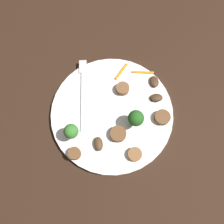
# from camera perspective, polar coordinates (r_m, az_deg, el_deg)

# --- Properties ---
(ground_plane) EXTENTS (1.40, 1.40, 0.00)m
(ground_plane) POSITION_cam_1_polar(r_m,az_deg,el_deg) (0.53, 0.00, -0.46)
(ground_plane) COLOR black
(plate) EXTENTS (0.28, 0.28, 0.01)m
(plate) POSITION_cam_1_polar(r_m,az_deg,el_deg) (0.52, 0.00, -0.23)
(plate) COLOR white
(plate) RESTS_ON ground_plane
(fork) EXTENTS (0.18, 0.04, 0.00)m
(fork) POSITION_cam_1_polar(r_m,az_deg,el_deg) (0.54, -7.40, 5.83)
(fork) COLOR silver
(fork) RESTS_ON plate
(broccoli_floret_0) EXTENTS (0.03, 0.03, 0.05)m
(broccoli_floret_0) POSITION_cam_1_polar(r_m,az_deg,el_deg) (0.48, -10.19, -4.83)
(broccoli_floret_0) COLOR #408630
(broccoli_floret_0) RESTS_ON plate
(broccoli_floret_1) EXTENTS (0.03, 0.03, 0.05)m
(broccoli_floret_1) POSITION_cam_1_polar(r_m,az_deg,el_deg) (0.48, 6.01, -1.61)
(broccoli_floret_1) COLOR #296420
(broccoli_floret_1) RESTS_ON plate
(sausage_slice_0) EXTENTS (0.03, 0.03, 0.01)m
(sausage_slice_0) POSITION_cam_1_polar(r_m,az_deg,el_deg) (0.53, 2.68, 5.86)
(sausage_slice_0) COLOR brown
(sausage_slice_0) RESTS_ON plate
(sausage_slice_1) EXTENTS (0.03, 0.03, 0.01)m
(sausage_slice_1) POSITION_cam_1_polar(r_m,az_deg,el_deg) (0.49, -9.36, -10.23)
(sausage_slice_1) COLOR brown
(sausage_slice_1) RESTS_ON plate
(sausage_slice_2) EXTENTS (0.04, 0.04, 0.01)m
(sausage_slice_2) POSITION_cam_1_polar(r_m,az_deg,el_deg) (0.49, 1.55, -5.52)
(sausage_slice_2) COLOR brown
(sausage_slice_2) RESTS_ON plate
(sausage_slice_3) EXTENTS (0.05, 0.05, 0.01)m
(sausage_slice_3) POSITION_cam_1_polar(r_m,az_deg,el_deg) (0.52, 12.47, -1.69)
(sausage_slice_3) COLOR brown
(sausage_slice_3) RESTS_ON plate
(sausage_slice_4) EXTENTS (0.04, 0.04, 0.01)m
(sausage_slice_4) POSITION_cam_1_polar(r_m,az_deg,el_deg) (0.49, 5.74, -10.51)
(sausage_slice_4) COLOR brown
(sausage_slice_4) RESTS_ON plate
(mushroom_0) EXTENTS (0.04, 0.03, 0.01)m
(mushroom_0) POSITION_cam_1_polar(r_m,az_deg,el_deg) (0.49, -3.43, -7.97)
(mushroom_0) COLOR #4C331E
(mushroom_0) RESTS_ON plate
(mushroom_1) EXTENTS (0.03, 0.03, 0.01)m
(mushroom_1) POSITION_cam_1_polar(r_m,az_deg,el_deg) (0.55, 10.54, 7.49)
(mushroom_1) COLOR #422B19
(mushroom_1) RESTS_ON plate
(mushroom_2) EXTENTS (0.02, 0.03, 0.01)m
(mushroom_2) POSITION_cam_1_polar(r_m,az_deg,el_deg) (0.53, 11.07, 3.52)
(mushroom_2) COLOR #422B19
(mushroom_2) RESTS_ON plate
(pepper_strip_0) EXTENTS (0.01, 0.05, 0.00)m
(pepper_strip_0) POSITION_cam_1_polar(r_m,az_deg,el_deg) (0.56, 7.77, 9.82)
(pepper_strip_0) COLOR orange
(pepper_strip_0) RESTS_ON plate
(pepper_strip_1) EXTENTS (0.05, 0.03, 0.00)m
(pepper_strip_1) POSITION_cam_1_polar(r_m,az_deg,el_deg) (0.56, 2.36, 10.15)
(pepper_strip_1) COLOR orange
(pepper_strip_1) RESTS_ON plate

